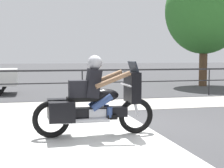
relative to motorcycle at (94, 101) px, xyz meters
The scene contains 6 objects.
ground_plane 1.11m from the motorcycle, 41.44° to the left, with size 120.00×120.00×0.00m, color #424244.
sidewalk_band 4.08m from the motorcycle, 80.78° to the left, with size 44.00×2.40×0.01m, color #B7B2A8.
crosswalk_band 0.87m from the motorcycle, 135.41° to the left, with size 3.33×6.00×0.01m, color silver.
fence_railing 5.79m from the motorcycle, 83.61° to the left, with size 36.00×0.05×1.07m.
motorcycle is the anchor object (origin of this frame).
tree_behind_sign 12.58m from the motorcycle, 51.74° to the left, with size 3.99×3.99×6.05m.
Camera 1 is at (-1.88, -7.14, 1.59)m, focal length 55.00 mm.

